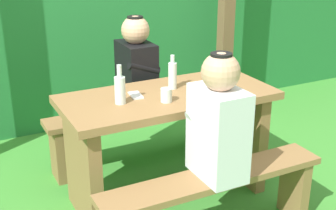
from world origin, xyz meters
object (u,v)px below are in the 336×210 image
at_px(bottle_left, 172,75).
at_px(bottle_right, 120,89).
at_px(picnic_table, 168,128).
at_px(person_black_coat, 136,67).
at_px(bench_near, 213,195).
at_px(person_white_shirt, 218,121).
at_px(cell_phone, 136,95).
at_px(drinking_glass, 166,95).
at_px(bench_far, 134,124).

bearing_deg(bottle_left, bottle_right, -166.09).
xyz_separation_m(picnic_table, bottle_right, (-0.34, -0.02, 0.34)).
xyz_separation_m(picnic_table, bottle_left, (0.07, 0.08, 0.34)).
bearing_deg(bottle_right, person_black_coat, 58.53).
bearing_deg(bench_near, person_white_shirt, 13.18).
distance_m(bench_near, person_black_coat, 1.25).
xyz_separation_m(bench_near, cell_phone, (-0.20, 0.64, 0.44)).
relative_size(picnic_table, drinking_glass, 16.26).
bearing_deg(drinking_glass, person_white_shirt, -78.86).
bearing_deg(picnic_table, bench_near, -90.00).
xyz_separation_m(person_white_shirt, bottle_left, (0.06, 0.66, 0.07)).
xyz_separation_m(bench_near, bottle_left, (0.07, 0.66, 0.54)).
distance_m(drinking_glass, bottle_left, 0.26).
relative_size(bottle_left, cell_phone, 1.65).
relative_size(bench_near, person_white_shirt, 1.95).
height_order(picnic_table, bench_near, picnic_table).
xyz_separation_m(drinking_glass, bottle_left, (0.15, 0.20, 0.05)).
height_order(bench_near, drinking_glass, drinking_glass).
height_order(bench_near, cell_phone, cell_phone).
bearing_deg(picnic_table, drinking_glass, -121.03).
distance_m(person_black_coat, cell_phone, 0.57).
height_order(bottle_left, cell_phone, bottle_left).
distance_m(person_black_coat, bottle_right, 0.71).
bearing_deg(person_black_coat, cell_phone, -113.98).
bearing_deg(picnic_table, person_white_shirt, -88.60).
distance_m(person_white_shirt, bottle_left, 0.66).
xyz_separation_m(person_black_coat, drinking_glass, (-0.10, -0.70, 0.02)).
height_order(drinking_glass, cell_phone, drinking_glass).
bearing_deg(person_black_coat, person_white_shirt, -90.69).
xyz_separation_m(drinking_glass, cell_phone, (-0.13, 0.18, -0.04)).
bearing_deg(bottle_left, person_black_coat, 95.17).
relative_size(bench_near, bottle_left, 6.06).
relative_size(bench_far, bottle_right, 5.69).
height_order(picnic_table, bottle_right, bottle_right).
distance_m(bench_far, cell_phone, 0.72).
distance_m(bench_far, drinking_glass, 0.86).
bearing_deg(cell_phone, bench_far, 76.25).
xyz_separation_m(bench_far, cell_phone, (-0.20, -0.53, 0.44)).
distance_m(person_white_shirt, person_black_coat, 1.16).
xyz_separation_m(bench_near, person_black_coat, (0.03, 1.16, 0.46)).
bearing_deg(person_black_coat, drinking_glass, -98.35).
relative_size(person_white_shirt, bottle_right, 2.92).
bearing_deg(person_white_shirt, cell_phone, 109.04).
bearing_deg(drinking_glass, person_black_coat, 81.65).
height_order(bench_far, drinking_glass, drinking_glass).
xyz_separation_m(picnic_table, bench_far, (0.00, 0.58, -0.19)).
relative_size(drinking_glass, bottle_left, 0.37).
height_order(drinking_glass, bottle_right, bottle_right).
bearing_deg(bottle_left, bench_far, 98.29).
xyz_separation_m(picnic_table, cell_phone, (-0.20, 0.06, 0.25)).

